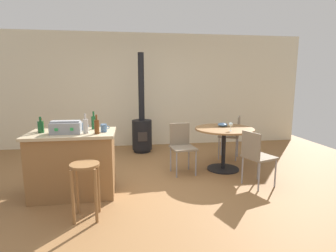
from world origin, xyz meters
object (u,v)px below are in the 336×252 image
at_px(kitchen_island, 74,163).
at_px(folding_chair_far, 232,134).
at_px(folding_chair_near, 256,154).
at_px(folding_chair_left, 182,144).
at_px(bottle_3, 41,126).
at_px(bottle_1, 94,122).
at_px(serving_bowl, 223,125).
at_px(wood_stove, 142,128).
at_px(cup_1, 84,126).
at_px(bottle_2, 97,126).
at_px(wooden_stool, 85,179).
at_px(bottle_4, 41,127).
at_px(toolbox, 66,127).
at_px(bottle_0, 86,126).
at_px(wine_glass, 231,125).
at_px(dining_table, 224,138).
at_px(cup_0, 104,128).

height_order(kitchen_island, folding_chair_far, kitchen_island).
relative_size(folding_chair_near, folding_chair_left, 0.99).
bearing_deg(kitchen_island, bottle_3, 162.37).
bearing_deg(bottle_1, serving_bowl, 16.47).
relative_size(wood_stove, bottle_1, 8.40).
bearing_deg(cup_1, bottle_2, -55.22).
xyz_separation_m(wooden_stool, bottle_4, (-0.67, 0.75, 0.50)).
distance_m(toolbox, bottle_4, 0.36).
distance_m(wood_stove, bottle_0, 2.48).
relative_size(bottle_4, wine_glass, 1.53).
height_order(kitchen_island, bottle_2, bottle_2).
distance_m(toolbox, cup_1, 0.30).
bearing_deg(bottle_3, dining_table, 11.15).
bearing_deg(serving_bowl, bottle_0, -156.64).
height_order(dining_table, wood_stove, wood_stove).
distance_m(dining_table, folding_chair_far, 0.77).
bearing_deg(cup_1, wooden_stool, -81.59).
relative_size(folding_chair_far, bottle_4, 4.00).
bearing_deg(serving_bowl, folding_chair_far, 50.97).
xyz_separation_m(folding_chair_near, bottle_0, (-2.45, -0.01, 0.50)).
bearing_deg(bottle_1, dining_table, 12.84).
bearing_deg(bottle_2, serving_bowl, 25.79).
bearing_deg(bottle_3, toolbox, -30.08).
height_order(bottle_3, cup_1, bottle_3).
xyz_separation_m(folding_chair_near, bottle_2, (-2.30, -0.06, 0.50)).
bearing_deg(wood_stove, folding_chair_left, -67.73).
relative_size(folding_chair_far, serving_bowl, 4.87).
bearing_deg(bottle_3, cup_1, 1.26).
relative_size(folding_chair_near, bottle_1, 3.26).
xyz_separation_m(bottle_2, bottle_4, (-0.76, 0.19, -0.01)).
bearing_deg(bottle_2, dining_table, 22.54).
bearing_deg(kitchen_island, cup_1, 47.34).
distance_m(folding_chair_near, serving_bowl, 1.03).
distance_m(folding_chair_left, bottle_4, 2.23).
bearing_deg(toolbox, kitchen_island, 55.42).
xyz_separation_m(dining_table, bottle_2, (-2.10, -0.87, 0.41)).
xyz_separation_m(dining_table, cup_1, (-2.31, -0.55, 0.36)).
xyz_separation_m(folding_chair_left, bottle_4, (-2.08, -0.65, 0.48)).
bearing_deg(kitchen_island, toolbox, -124.58).
bearing_deg(kitchen_island, cup_0, -5.56).
xyz_separation_m(bottle_0, cup_1, (-0.07, 0.27, -0.05)).
bearing_deg(wood_stove, bottle_2, -107.12).
xyz_separation_m(wooden_stool, cup_0, (0.17, 0.68, 0.47)).
xyz_separation_m(bottle_2, serving_bowl, (2.12, 1.02, -0.20)).
bearing_deg(bottle_2, folding_chair_far, 31.03).
relative_size(wooden_stool, serving_bowl, 3.68).
distance_m(bottle_2, cup_0, 0.15).
xyz_separation_m(folding_chair_left, bottle_3, (-2.11, -0.53, 0.46)).
bearing_deg(wooden_stool, bottle_1, 89.50).
height_order(dining_table, bottle_4, bottle_4).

